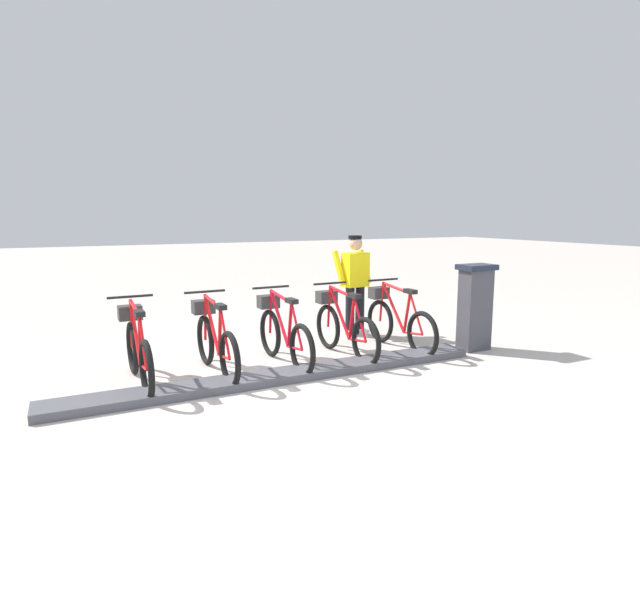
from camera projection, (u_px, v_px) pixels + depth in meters
ground_plane at (283, 380)px, 6.32m from camera, size 60.00×60.00×0.00m
dock_rail_base at (283, 376)px, 6.31m from camera, size 0.44×5.44×0.10m
payment_kiosk at (475, 306)px, 7.62m from camera, size 0.36×0.52×1.28m
bike_docked_0 at (397, 320)px, 7.74m from camera, size 1.72×0.54×1.02m
bike_docked_1 at (343, 326)px, 7.33m from camera, size 1.72×0.54×1.02m
bike_docked_2 at (283, 333)px, 6.92m from camera, size 1.72×0.54×1.02m
bike_docked_3 at (215, 340)px, 6.51m from camera, size 1.72×0.54×1.02m
bike_docked_4 at (138, 349)px, 6.10m from camera, size 1.72×0.54×1.02m
worker_near_rack at (355, 281)px, 8.54m from camera, size 0.48×0.64×1.66m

